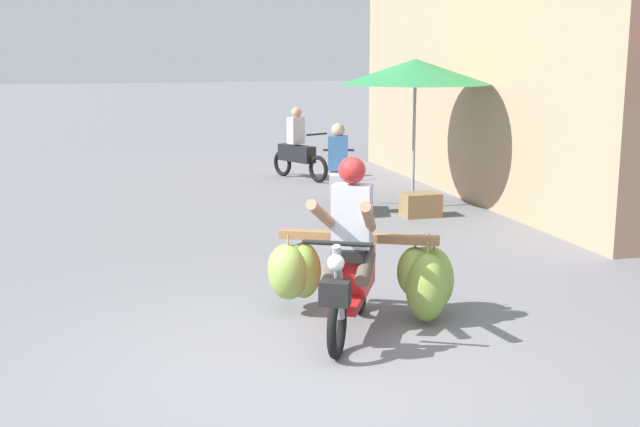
{
  "coord_description": "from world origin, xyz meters",
  "views": [
    {
      "loc": [
        -1.43,
        -5.79,
        2.48
      ],
      "look_at": [
        0.65,
        1.88,
        0.9
      ],
      "focal_mm": 46.08,
      "sensor_mm": 36.0,
      "label": 1
    }
  ],
  "objects": [
    {
      "name": "ground_plane",
      "position": [
        0.0,
        0.0,
        0.0
      ],
      "size": [
        120.0,
        120.0,
        0.0
      ],
      "primitive_type": "plane",
      "color": "slate"
    },
    {
      "name": "motorbike_distant_ahead_left",
      "position": [
        2.1,
        6.16,
        0.57
      ],
      "size": [
        0.67,
        1.57,
        1.4
      ],
      "color": "black",
      "rests_on": "ground"
    },
    {
      "name": "produce_crate",
      "position": [
        3.25,
        5.63,
        0.18
      ],
      "size": [
        0.56,
        0.4,
        0.36
      ],
      "primitive_type": "cube",
      "color": "olive",
      "rests_on": "ground"
    },
    {
      "name": "motorbike_distant_ahead_right",
      "position": [
        2.33,
        9.74,
        0.57
      ],
      "size": [
        0.84,
        1.49,
        1.4
      ],
      "color": "black",
      "rests_on": "ground"
    },
    {
      "name": "motorbike_main_loaded",
      "position": [
        0.89,
        1.16,
        0.5
      ],
      "size": [
        1.83,
        1.86,
        1.58
      ],
      "color": "black",
      "rests_on": "ground"
    },
    {
      "name": "market_umbrella_near_shop",
      "position": [
        3.39,
        6.31,
        2.16
      ],
      "size": [
        2.35,
        2.35,
        2.35
      ],
      "color": "#99999E",
      "rests_on": "ground"
    },
    {
      "name": "shopfront_building",
      "position": [
        6.96,
        7.2,
        1.83
      ],
      "size": [
        4.93,
        9.81,
        3.65
      ],
      "color": "tan",
      "rests_on": "ground"
    }
  ]
}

